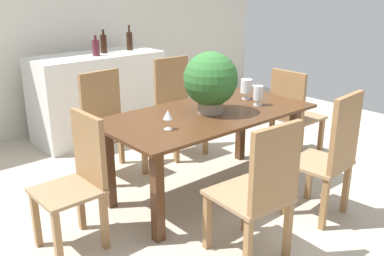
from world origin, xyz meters
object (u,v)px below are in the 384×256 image
at_px(chair_head_end, 79,176).
at_px(wine_glass, 168,115).
at_px(wine_bottle_amber, 130,41).
at_px(kitchen_counter, 98,96).
at_px(dining_table, 208,125).
at_px(crystal_vase_left, 258,94).
at_px(chair_near_left, 261,188).
at_px(chair_far_right, 176,102).
at_px(wine_bottle_dark, 96,48).
at_px(wine_bottle_clear, 104,44).
at_px(chair_far_left, 108,119).
at_px(chair_near_right, 332,152).
at_px(flower_centerpiece, 211,80).
at_px(crystal_vase_center_near, 246,87).
at_px(chair_foot_end, 292,111).

bearing_deg(chair_head_end, wine_glass, 77.98).
bearing_deg(wine_glass, wine_bottle_amber, 63.66).
bearing_deg(kitchen_counter, dining_table, -91.03).
relative_size(crystal_vase_left, wine_bottle_amber, 0.59).
bearing_deg(chair_near_left, chair_far_right, -109.86).
bearing_deg(wine_bottle_dark, wine_bottle_clear, 35.27).
distance_m(chair_far_left, chair_far_right, 0.83).
xyz_separation_m(chair_near_right, flower_centerpiece, (-0.41, 0.93, 0.46)).
relative_size(chair_near_left, kitchen_counter, 0.65).
height_order(chair_near_left, crystal_vase_center_near, chair_near_left).
distance_m(chair_far_left, crystal_vase_left, 1.44).
bearing_deg(wine_bottle_clear, wine_bottle_dark, -144.73).
height_order(dining_table, kitchen_counter, kitchen_counter).
bearing_deg(chair_head_end, crystal_vase_center_near, 91.59).
height_order(chair_near_left, flower_centerpiece, flower_centerpiece).
xyz_separation_m(kitchen_counter, wine_bottle_dark, (-0.05, -0.12, 0.59)).
xyz_separation_m(chair_near_left, crystal_vase_center_near, (0.98, 1.03, 0.33)).
xyz_separation_m(chair_head_end, wine_bottle_clear, (1.35, 1.95, 0.58)).
relative_size(chair_foot_end, flower_centerpiece, 1.86).
bearing_deg(flower_centerpiece, dining_table, 129.02).
xyz_separation_m(wine_glass, kitchen_counter, (0.56, 2.08, -0.35)).
height_order(chair_foot_end, wine_glass, chair_foot_end).
xyz_separation_m(chair_foot_end, wine_glass, (-1.71, -0.13, 0.33)).
xyz_separation_m(dining_table, wine_bottle_clear, (0.15, 1.95, 0.47)).
relative_size(dining_table, crystal_vase_left, 10.33).
bearing_deg(crystal_vase_center_near, wine_bottle_clear, 102.21).
bearing_deg(chair_near_left, chair_head_end, -46.87).
relative_size(chair_far_left, chair_far_right, 0.96).
bearing_deg(chair_far_right, chair_near_left, -110.52).
xyz_separation_m(chair_head_end, wine_glass, (0.68, -0.13, 0.33)).
relative_size(chair_far_right, flower_centerpiece, 2.02).
distance_m(chair_near_right, wine_bottle_clear, 2.96).
distance_m(chair_near_left, flower_centerpiece, 1.14).
xyz_separation_m(chair_near_left, chair_far_left, (-0.00, 1.91, 0.01)).
distance_m(chair_near_left, chair_far_left, 1.91).
relative_size(chair_foot_end, kitchen_counter, 0.63).
bearing_deg(crystal_vase_center_near, wine_bottle_amber, 91.52).
xyz_separation_m(chair_near_right, chair_foot_end, (0.77, 0.94, -0.03)).
bearing_deg(chair_far_right, wine_bottle_dark, 119.02).
bearing_deg(chair_foot_end, wine_bottle_clear, 27.69).
xyz_separation_m(chair_foot_end, kitchen_counter, (-1.16, 1.95, -0.03)).
distance_m(chair_far_right, crystal_vase_center_near, 0.93).
bearing_deg(flower_centerpiece, chair_foot_end, 0.76).
distance_m(wine_glass, wine_bottle_amber, 2.34).
bearing_deg(chair_foot_end, wine_bottle_amber, 18.96).
xyz_separation_m(chair_head_end, chair_far_right, (1.62, 0.94, 0.04)).
distance_m(chair_head_end, flower_centerpiece, 1.31).
height_order(dining_table, wine_bottle_amber, wine_bottle_amber).
distance_m(chair_near_right, crystal_vase_left, 0.86).
bearing_deg(chair_near_right, wine_bottle_clear, -90.10).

